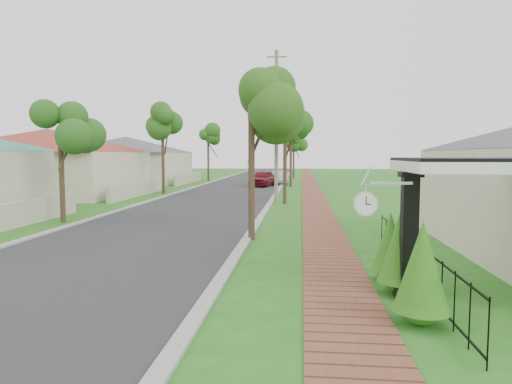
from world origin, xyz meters
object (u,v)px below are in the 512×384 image
at_px(porch_post, 409,243).
at_px(parked_car_red, 262,178).
at_px(utility_pole, 276,125).
at_px(station_clock, 367,202).
at_px(parked_car_white, 280,178).
at_px(near_tree, 251,102).

xyz_separation_m(porch_post, parked_car_red, (-5.55, 31.13, -0.42)).
height_order(porch_post, utility_pole, utility_pole).
bearing_deg(porch_post, station_clock, -155.22).
relative_size(parked_car_white, utility_pole, 0.42).
relative_size(parked_car_white, station_clock, 3.55).
height_order(porch_post, station_clock, porch_post).
xyz_separation_m(parked_car_white, near_tree, (0.40, -28.44, 3.90)).
relative_size(parked_car_red, parked_car_white, 1.08).
bearing_deg(utility_pole, parked_car_red, 98.79).
height_order(parked_car_white, utility_pole, utility_pole).
relative_size(parked_car_red, station_clock, 3.82).
distance_m(parked_car_red, station_clock, 31.90).
height_order(near_tree, utility_pole, utility_pole).
height_order(parked_car_red, parked_car_white, parked_car_red).
bearing_deg(parked_car_red, utility_pole, -69.67).
distance_m(near_tree, station_clock, 7.39).
relative_size(porch_post, utility_pole, 0.28).
xyz_separation_m(parked_car_red, utility_pole, (1.90, -12.29, 3.90)).
distance_m(porch_post, utility_pole, 19.50).
height_order(parked_car_white, near_tree, near_tree).
bearing_deg(near_tree, utility_pole, 89.56).
distance_m(porch_post, parked_car_white, 34.60).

